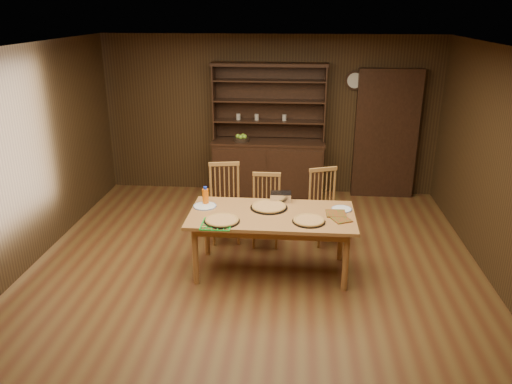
# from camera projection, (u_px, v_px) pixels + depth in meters

# --- Properties ---
(floor) EXTENTS (6.00, 6.00, 0.00)m
(floor) POSITION_uv_depth(u_px,v_px,m) (253.00, 276.00, 5.91)
(floor) COLOR brown
(floor) RESTS_ON ground
(room_shell) EXTENTS (6.00, 6.00, 6.00)m
(room_shell) POSITION_uv_depth(u_px,v_px,m) (253.00, 148.00, 5.36)
(room_shell) COLOR silver
(room_shell) RESTS_ON floor
(china_hutch) EXTENTS (1.84, 0.52, 2.17)m
(china_hutch) POSITION_uv_depth(u_px,v_px,m) (268.00, 161.00, 8.27)
(china_hutch) COLOR #311B10
(china_hutch) RESTS_ON floor
(doorway) EXTENTS (1.00, 0.18, 2.10)m
(doorway) POSITION_uv_depth(u_px,v_px,m) (386.00, 134.00, 8.09)
(doorway) COLOR #311B10
(doorway) RESTS_ON floor
(wall_clock) EXTENTS (0.30, 0.05, 0.30)m
(wall_clock) POSITION_uv_depth(u_px,v_px,m) (355.00, 80.00, 7.89)
(wall_clock) COLOR #311B10
(wall_clock) RESTS_ON room_shell
(dining_table) EXTENTS (1.91, 0.96, 0.75)m
(dining_table) POSITION_uv_depth(u_px,v_px,m) (272.00, 220.00, 5.80)
(dining_table) COLOR #A7633A
(dining_table) RESTS_ON floor
(chair_left) EXTENTS (0.50, 0.48, 1.06)m
(chair_left) POSITION_uv_depth(u_px,v_px,m) (225.00, 199.00, 6.72)
(chair_left) COLOR #B1773C
(chair_left) RESTS_ON floor
(chair_center) EXTENTS (0.39, 0.38, 0.96)m
(chair_center) POSITION_uv_depth(u_px,v_px,m) (266.00, 207.00, 6.60)
(chair_center) COLOR #B1773C
(chair_center) RESTS_ON floor
(chair_right) EXTENTS (0.52, 0.51, 1.00)m
(chair_right) POSITION_uv_depth(u_px,v_px,m) (324.00, 203.00, 6.66)
(chair_right) COLOR #B1773C
(chair_right) RESTS_ON floor
(pizza_left) EXTENTS (0.40, 0.40, 0.04)m
(pizza_left) POSITION_uv_depth(u_px,v_px,m) (222.00, 220.00, 5.55)
(pizza_left) COLOR black
(pizza_left) RESTS_ON dining_table
(pizza_right) EXTENTS (0.37, 0.37, 0.04)m
(pizza_right) POSITION_uv_depth(u_px,v_px,m) (309.00, 221.00, 5.54)
(pizza_right) COLOR black
(pizza_right) RESTS_ON dining_table
(pizza_center) EXTENTS (0.45, 0.45, 0.04)m
(pizza_center) POSITION_uv_depth(u_px,v_px,m) (269.00, 207.00, 5.93)
(pizza_center) COLOR black
(pizza_center) RESTS_ON dining_table
(cooling_rack) EXTENTS (0.38, 0.38, 0.01)m
(cooling_rack) POSITION_uv_depth(u_px,v_px,m) (217.00, 224.00, 5.48)
(cooling_rack) COLOR #0DAE26
(cooling_rack) RESTS_ON dining_table
(plate_left) EXTENTS (0.28, 0.28, 0.02)m
(plate_left) POSITION_uv_depth(u_px,v_px,m) (205.00, 206.00, 5.97)
(plate_left) COLOR white
(plate_left) RESTS_ON dining_table
(plate_right) EXTENTS (0.24, 0.24, 0.02)m
(plate_right) POSITION_uv_depth(u_px,v_px,m) (342.00, 209.00, 5.88)
(plate_right) COLOR white
(plate_right) RESTS_ON dining_table
(foil_dish) EXTENTS (0.26, 0.19, 0.10)m
(foil_dish) POSITION_uv_depth(u_px,v_px,m) (281.00, 197.00, 6.14)
(foil_dish) COLOR white
(foil_dish) RESTS_ON dining_table
(juice_bottle) EXTENTS (0.07, 0.07, 0.22)m
(juice_bottle) POSITION_uv_depth(u_px,v_px,m) (205.00, 196.00, 6.01)
(juice_bottle) COLOR orange
(juice_bottle) RESTS_ON dining_table
(pot_holder_a) EXTENTS (0.25, 0.25, 0.01)m
(pot_holder_a) POSITION_uv_depth(u_px,v_px,m) (341.00, 220.00, 5.59)
(pot_holder_a) COLOR red
(pot_holder_a) RESTS_ON dining_table
(pot_holder_b) EXTENTS (0.23, 0.23, 0.02)m
(pot_holder_b) POSITION_uv_depth(u_px,v_px,m) (336.00, 213.00, 5.75)
(pot_holder_b) COLOR red
(pot_holder_b) RESTS_ON dining_table
(fruit_bowl) EXTENTS (0.26, 0.26, 0.12)m
(fruit_bowl) POSITION_uv_depth(u_px,v_px,m) (241.00, 138.00, 8.11)
(fruit_bowl) COLOR black
(fruit_bowl) RESTS_ON china_hutch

